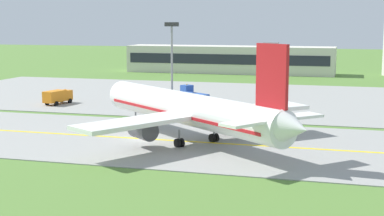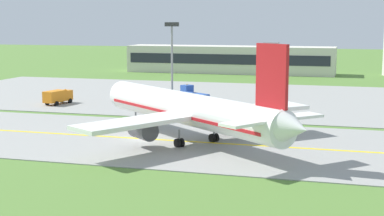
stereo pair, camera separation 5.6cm
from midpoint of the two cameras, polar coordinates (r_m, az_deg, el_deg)
ground_plane at (r=73.96m, az=-5.24°, el=-3.09°), size 500.00×500.00×0.00m
taxiway_strip at (r=73.95m, az=-5.24°, el=-3.06°), size 240.00×28.00×0.10m
apron_pad at (r=111.69m, az=7.41°, el=0.88°), size 140.00×52.00×0.10m
taxiway_centreline at (r=73.94m, az=-5.25°, el=-3.01°), size 220.00×0.60×0.01m
airplane_lead at (r=70.86m, az=-0.24°, el=-0.18°), size 33.18×29.39×12.70m
service_truck_baggage at (r=106.37m, az=-13.14°, el=1.15°), size 3.22×6.28×2.60m
service_truck_fuel at (r=99.05m, az=-1.24°, el=0.83°), size 3.81×6.34×2.60m
service_truck_catering at (r=112.85m, az=-0.12°, el=1.61°), size 6.49×5.20×2.59m
terminal_building at (r=166.76m, az=3.74°, el=4.81°), size 59.38×10.53×8.91m
apron_light_mast at (r=98.24m, az=-2.02°, el=5.33°), size 2.40×0.50×14.70m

